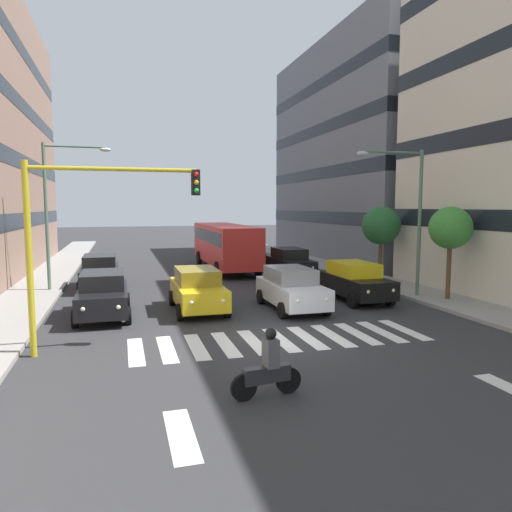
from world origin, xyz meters
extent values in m
plane|color=#2D2D30|center=(0.00, 0.00, 0.00)|extent=(180.00, 180.00, 0.00)
cube|color=gray|center=(-8.99, 0.00, 0.07)|extent=(2.59, 90.00, 0.15)
cube|color=slate|center=(-14.97, -21.31, 8.51)|extent=(9.37, 20.38, 17.01)
cube|color=black|center=(-14.97, -21.31, 3.40)|extent=(9.41, 20.42, 0.90)
cube|color=black|center=(-14.97, -21.31, 6.81)|extent=(9.41, 20.42, 0.90)
cube|color=black|center=(-14.97, -21.31, 10.21)|extent=(9.41, 20.42, 0.90)
cube|color=black|center=(-14.97, -21.31, 13.61)|extent=(9.41, 20.42, 0.90)
cube|color=silver|center=(-4.50, 0.00, 0.00)|extent=(0.45, 2.80, 0.01)
cube|color=silver|center=(-3.60, 0.00, 0.00)|extent=(0.45, 2.80, 0.01)
cube|color=silver|center=(-2.70, 0.00, 0.00)|extent=(0.45, 2.80, 0.01)
cube|color=silver|center=(-1.80, 0.00, 0.00)|extent=(0.45, 2.80, 0.01)
cube|color=silver|center=(-0.90, 0.00, 0.00)|extent=(0.45, 2.80, 0.01)
cube|color=silver|center=(0.00, 0.00, 0.00)|extent=(0.45, 2.80, 0.01)
cube|color=silver|center=(0.90, 0.00, 0.00)|extent=(0.45, 2.80, 0.01)
cube|color=silver|center=(1.80, 0.00, 0.00)|extent=(0.45, 2.80, 0.01)
cube|color=silver|center=(2.70, 0.00, 0.00)|extent=(0.45, 2.80, 0.01)
cube|color=silver|center=(3.60, 0.00, 0.00)|extent=(0.45, 2.80, 0.01)
cube|color=silver|center=(4.50, 0.00, 0.00)|extent=(0.45, 2.80, 0.01)
cube|color=silver|center=(3.85, 5.50, 0.00)|extent=(0.50, 2.20, 0.01)
cube|color=black|center=(-5.32, -5.14, 0.72)|extent=(1.80, 4.40, 0.80)
cube|color=yellow|center=(-5.32, -5.34, 1.42)|extent=(1.58, 2.46, 0.60)
cylinder|color=black|center=(-6.22, -3.69, 0.32)|extent=(0.22, 0.64, 0.64)
cylinder|color=black|center=(-4.42, -3.69, 0.32)|extent=(0.22, 0.64, 0.64)
cylinder|color=black|center=(-6.22, -6.59, 0.32)|extent=(0.22, 0.64, 0.64)
cylinder|color=black|center=(-4.42, -6.59, 0.32)|extent=(0.22, 0.64, 0.64)
sphere|color=white|center=(-5.89, -2.99, 0.80)|extent=(0.18, 0.18, 0.18)
sphere|color=white|center=(-4.74, -2.99, 0.80)|extent=(0.18, 0.18, 0.18)
cube|color=silver|center=(-1.88, -4.11, 0.72)|extent=(1.80, 4.40, 0.80)
cube|color=gray|center=(-1.88, -4.31, 1.42)|extent=(1.58, 2.46, 0.60)
cylinder|color=black|center=(-2.78, -2.66, 0.32)|extent=(0.22, 0.64, 0.64)
cylinder|color=black|center=(-0.98, -2.66, 0.32)|extent=(0.22, 0.64, 0.64)
cylinder|color=black|center=(-2.78, -5.56, 0.32)|extent=(0.22, 0.64, 0.64)
cylinder|color=black|center=(-0.98, -5.56, 0.32)|extent=(0.22, 0.64, 0.64)
sphere|color=white|center=(-2.45, -1.96, 0.80)|extent=(0.18, 0.18, 0.18)
sphere|color=white|center=(-1.30, -1.96, 0.80)|extent=(0.18, 0.18, 0.18)
cube|color=gold|center=(1.88, -4.89, 0.72)|extent=(1.80, 4.40, 0.80)
cube|color=olive|center=(1.88, -5.09, 1.42)|extent=(1.58, 2.46, 0.60)
cylinder|color=black|center=(0.98, -3.44, 0.32)|extent=(0.22, 0.64, 0.64)
cylinder|color=black|center=(2.78, -3.44, 0.32)|extent=(0.22, 0.64, 0.64)
cylinder|color=black|center=(0.98, -6.35, 0.32)|extent=(0.22, 0.64, 0.64)
cylinder|color=black|center=(2.78, -6.35, 0.32)|extent=(0.22, 0.64, 0.64)
sphere|color=white|center=(1.31, -2.74, 0.80)|extent=(0.18, 0.18, 0.18)
sphere|color=white|center=(2.46, -2.74, 0.80)|extent=(0.18, 0.18, 0.18)
cube|color=black|center=(5.55, -4.85, 0.72)|extent=(1.80, 4.40, 0.80)
cube|color=black|center=(5.55, -5.05, 1.42)|extent=(1.58, 2.46, 0.60)
cylinder|color=black|center=(4.65, -3.40, 0.32)|extent=(0.22, 0.64, 0.64)
cylinder|color=black|center=(6.45, -3.40, 0.32)|extent=(0.22, 0.64, 0.64)
cylinder|color=black|center=(4.65, -6.30, 0.32)|extent=(0.22, 0.64, 0.64)
cylinder|color=black|center=(6.45, -6.30, 0.32)|extent=(0.22, 0.64, 0.64)
sphere|color=white|center=(4.98, -2.70, 0.80)|extent=(0.18, 0.18, 0.18)
sphere|color=white|center=(6.13, -2.70, 0.80)|extent=(0.18, 0.18, 0.18)
cube|color=black|center=(-5.00, -12.86, 0.72)|extent=(1.80, 4.40, 0.80)
cube|color=black|center=(-5.00, -13.06, 1.42)|extent=(1.58, 2.46, 0.60)
cylinder|color=black|center=(-5.90, -11.41, 0.32)|extent=(0.22, 0.64, 0.64)
cylinder|color=black|center=(-4.10, -11.41, 0.32)|extent=(0.22, 0.64, 0.64)
cylinder|color=black|center=(-5.90, -14.31, 0.32)|extent=(0.22, 0.64, 0.64)
cylinder|color=black|center=(-4.10, -14.31, 0.32)|extent=(0.22, 0.64, 0.64)
sphere|color=white|center=(-5.57, -10.71, 0.80)|extent=(0.18, 0.18, 0.18)
sphere|color=white|center=(-4.42, -10.71, 0.80)|extent=(0.18, 0.18, 0.18)
cube|color=black|center=(5.93, -11.62, 0.72)|extent=(1.80, 4.40, 0.80)
cube|color=black|center=(5.93, -11.82, 1.42)|extent=(1.58, 2.46, 0.60)
cylinder|color=black|center=(5.03, -10.17, 0.32)|extent=(0.22, 0.64, 0.64)
cylinder|color=black|center=(6.83, -10.17, 0.32)|extent=(0.22, 0.64, 0.64)
cylinder|color=black|center=(5.03, -13.07, 0.32)|extent=(0.22, 0.64, 0.64)
cylinder|color=black|center=(6.83, -13.07, 0.32)|extent=(0.22, 0.64, 0.64)
sphere|color=white|center=(5.36, -9.47, 0.80)|extent=(0.18, 0.18, 0.18)
sphere|color=white|center=(6.51, -9.47, 0.80)|extent=(0.18, 0.18, 0.18)
cube|color=red|center=(-1.88, -17.09, 1.75)|extent=(2.50, 10.50, 2.50)
cube|color=black|center=(-1.88, -17.09, 2.30)|extent=(2.52, 9.87, 0.80)
cylinder|color=black|center=(-3.13, -13.41, 0.50)|extent=(0.28, 1.00, 1.00)
cylinder|color=black|center=(-0.63, -13.41, 0.50)|extent=(0.28, 1.00, 1.00)
cylinder|color=black|center=(-3.13, -20.24, 0.50)|extent=(0.28, 1.00, 1.00)
cylinder|color=black|center=(-0.63, -20.24, 0.50)|extent=(0.28, 1.00, 1.00)
cylinder|color=black|center=(2.34, 4.32, 0.30)|extent=(0.61, 0.18, 0.60)
cylinder|color=black|center=(1.25, 4.17, 0.30)|extent=(0.61, 0.18, 0.60)
cube|color=#232328|center=(1.79, 4.25, 0.52)|extent=(1.12, 0.39, 0.36)
cube|color=#4C4C51|center=(1.69, 4.23, 1.00)|extent=(0.33, 0.39, 0.64)
sphere|color=black|center=(1.69, 4.23, 1.44)|extent=(0.26, 0.26, 0.26)
cylinder|color=#AD991E|center=(7.30, -0.31, 2.75)|extent=(0.18, 0.18, 5.50)
cylinder|color=#AD991E|center=(4.96, -0.31, 5.30)|extent=(4.67, 0.12, 0.12)
cube|color=black|center=(2.62, -0.31, 4.95)|extent=(0.24, 0.28, 0.76)
sphere|color=red|center=(2.62, -0.16, 5.19)|extent=(0.14, 0.14, 0.14)
sphere|color=orange|center=(2.62, -0.16, 4.95)|extent=(0.14, 0.14, 0.14)
sphere|color=green|center=(2.62, -0.16, 4.71)|extent=(0.14, 0.14, 0.14)
cylinder|color=#4C6B56|center=(-8.30, -4.77, 3.46)|extent=(0.16, 0.16, 6.62)
cylinder|color=#4C6B56|center=(-6.81, -4.77, 6.62)|extent=(2.96, 0.10, 0.10)
ellipsoid|color=#B7BCC1|center=(-5.33, -4.77, 6.52)|extent=(0.56, 0.28, 0.20)
cylinder|color=#4C6B56|center=(8.30, -11.08, 3.72)|extent=(0.16, 0.16, 7.14)
cylinder|color=#4C6B56|center=(6.88, -11.08, 7.14)|extent=(2.84, 0.10, 0.10)
ellipsoid|color=#B7BCC1|center=(5.46, -11.08, 7.04)|extent=(0.56, 0.28, 0.20)
cylinder|color=#513823|center=(-9.10, -3.66, 1.45)|extent=(0.20, 0.20, 2.60)
sphere|color=#387F33|center=(-9.10, -3.66, 3.31)|extent=(1.87, 1.87, 1.87)
cylinder|color=#513823|center=(-9.01, -9.28, 1.36)|extent=(0.20, 0.20, 2.42)
sphere|color=#235B2D|center=(-9.01, -9.28, 3.20)|extent=(2.11, 2.11, 2.11)
camera|label=1|loc=(4.82, 14.00, 4.24)|focal=33.29mm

